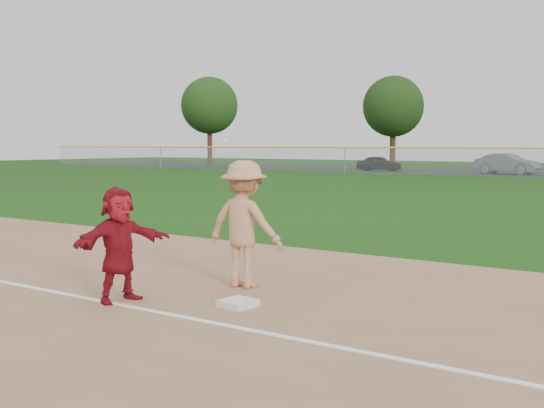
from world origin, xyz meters
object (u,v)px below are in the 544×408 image
Objects in this scene: base_runner at (119,244)px; car_left at (379,163)px; car_mid at (508,164)px; first_base at (238,303)px.

base_runner is 49.35m from car_left.
base_runner is 0.34× the size of car_mid.
car_left is at bearing 33.32° from base_runner.
car_mid is at bearing -104.14° from car_left.
base_runner is 0.43× the size of car_left.
car_left is (-19.99, 45.10, 0.58)m from first_base.
base_runner is (-1.58, -0.69, 0.76)m from first_base.
first_base is 45.74m from car_mid.
base_runner is at bearing -162.03° from car_mid.
base_runner reaches higher than car_mid.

